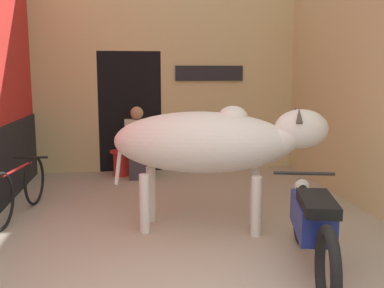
{
  "coord_description": "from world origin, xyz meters",
  "views": [
    {
      "loc": [
        -0.61,
        -2.51,
        1.71
      ],
      "look_at": [
        0.05,
        2.4,
        0.93
      ],
      "focal_mm": 42.0,
      "sensor_mm": 36.0,
      "label": 1
    }
  ],
  "objects_px": {
    "shopkeeper_seated": "(137,141)",
    "plastic_stool": "(121,162)",
    "cow": "(212,142)",
    "bicycle": "(19,189)",
    "motorcycle_near": "(312,223)"
  },
  "relations": [
    {
      "from": "bicycle",
      "to": "cow",
      "type": "bearing_deg",
      "value": -18.22
    },
    {
      "from": "shopkeeper_seated",
      "to": "plastic_stool",
      "type": "distance_m",
      "value": 0.51
    },
    {
      "from": "shopkeeper_seated",
      "to": "plastic_stool",
      "type": "relative_size",
      "value": 2.72
    },
    {
      "from": "bicycle",
      "to": "plastic_stool",
      "type": "bearing_deg",
      "value": 60.07
    },
    {
      "from": "shopkeeper_seated",
      "to": "bicycle",
      "type": "bearing_deg",
      "value": -128.2
    },
    {
      "from": "cow",
      "to": "bicycle",
      "type": "bearing_deg",
      "value": 161.78
    },
    {
      "from": "bicycle",
      "to": "shopkeeper_seated",
      "type": "xyz_separation_m",
      "value": [
        1.44,
        1.83,
        0.28
      ]
    },
    {
      "from": "bicycle",
      "to": "plastic_stool",
      "type": "relative_size",
      "value": 3.76
    },
    {
      "from": "motorcycle_near",
      "to": "plastic_stool",
      "type": "height_order",
      "value": "motorcycle_near"
    },
    {
      "from": "motorcycle_near",
      "to": "plastic_stool",
      "type": "bearing_deg",
      "value": 113.22
    },
    {
      "from": "shopkeeper_seated",
      "to": "plastic_stool",
      "type": "bearing_deg",
      "value": 144.92
    },
    {
      "from": "cow",
      "to": "shopkeeper_seated",
      "type": "relative_size",
      "value": 2.02
    },
    {
      "from": "motorcycle_near",
      "to": "shopkeeper_seated",
      "type": "distance_m",
      "value": 4.04
    },
    {
      "from": "bicycle",
      "to": "motorcycle_near",
      "type": "bearing_deg",
      "value": -34.22
    },
    {
      "from": "cow",
      "to": "plastic_stool",
      "type": "height_order",
      "value": "cow"
    }
  ]
}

